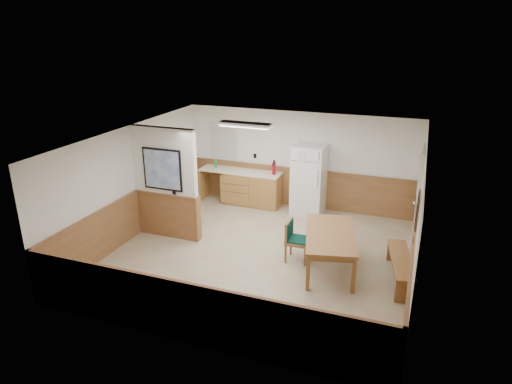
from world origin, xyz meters
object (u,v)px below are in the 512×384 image
at_px(dining_bench, 401,264).
at_px(refrigerator, 309,180).
at_px(dining_table, 330,237).
at_px(soap_bottle, 216,164).
at_px(dining_chair, 294,237).
at_px(fire_extinguisher, 274,168).

bearing_deg(dining_bench, refrigerator, 122.74).
relative_size(dining_table, soap_bottle, 9.55).
xyz_separation_m(dining_chair, soap_bottle, (-2.93, 2.61, 0.51)).
distance_m(dining_chair, fire_extinguisher, 2.93).
bearing_deg(dining_table, dining_chair, 159.29).
height_order(dining_bench, dining_chair, dining_chair).
distance_m(refrigerator, soap_bottle, 2.58).
relative_size(refrigerator, dining_bench, 1.06).
distance_m(dining_table, dining_chair, 0.77).
height_order(fire_extinguisher, soap_bottle, fire_extinguisher).
bearing_deg(fire_extinguisher, refrigerator, -17.21).
relative_size(dining_bench, fire_extinguisher, 4.36).
height_order(dining_bench, soap_bottle, soap_bottle).
distance_m(refrigerator, dining_chair, 2.59).
bearing_deg(dining_table, dining_bench, -13.04).
bearing_deg(soap_bottle, refrigerator, -1.49).
xyz_separation_m(dining_table, fire_extinguisher, (-2.02, 2.68, 0.41)).
bearing_deg(dining_bench, dining_table, 170.20).
bearing_deg(soap_bottle, dining_chair, -41.70).
height_order(refrigerator, dining_table, refrigerator).
height_order(dining_chair, soap_bottle, soap_bottle).
bearing_deg(fire_extinguisher, dining_table, -67.79).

